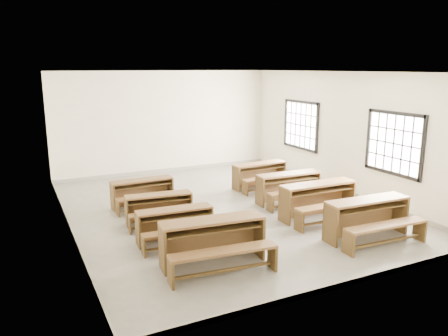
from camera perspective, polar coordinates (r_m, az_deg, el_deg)
name	(u,v)px	position (r m, az deg, el deg)	size (l,w,h in m)	color
room	(228,119)	(10.05, 0.46, 6.41)	(8.50, 8.50, 3.20)	gray
desk_set_0	(214,239)	(7.48, -1.36, -9.24)	(1.87, 1.10, 0.80)	brown
desk_set_1	(175,223)	(8.49, -6.36, -7.15)	(1.51, 0.86, 0.66)	brown
desk_set_2	(159,206)	(9.54, -8.44, -4.99)	(1.50, 0.89, 0.64)	brown
desk_set_3	(143,191)	(10.71, -10.55, -2.97)	(1.51, 0.81, 0.67)	brown
desk_set_4	(369,216)	(9.04, 18.36, -5.97)	(1.80, 1.00, 0.79)	brown
desk_set_5	(319,198)	(9.93, 12.33, -3.87)	(1.79, 0.95, 0.80)	brown
desk_set_6	(290,186)	(10.95, 8.56, -2.30)	(1.68, 0.92, 0.74)	brown
desk_set_7	(260,174)	(12.20, 4.76, -0.73)	(1.60, 0.89, 0.70)	brown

